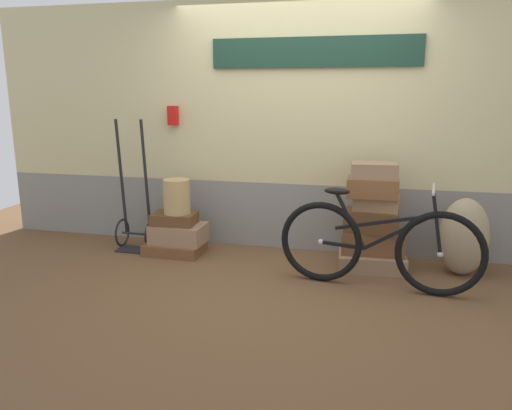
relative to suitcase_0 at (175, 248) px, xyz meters
name	(u,v)px	position (x,y,z in m)	size (l,w,h in m)	color
ground	(281,276)	(1.19, -0.32, -0.09)	(8.73, 5.20, 0.06)	brown
station_building	(299,128)	(1.20, 0.53, 1.23)	(6.73, 0.74, 2.56)	gray
suitcase_0	(175,248)	(0.00, 0.00, 0.00)	(0.58, 0.41, 0.11)	brown
suitcase_1	(179,233)	(0.04, 0.02, 0.15)	(0.54, 0.37, 0.20)	#937051
suitcase_2	(174,219)	(0.00, 0.01, 0.31)	(0.44, 0.30, 0.12)	brown
suitcase_3	(372,261)	(2.00, 0.00, 0.02)	(0.62, 0.42, 0.15)	#937051
suitcase_4	(373,241)	(2.00, 0.05, 0.20)	(0.58, 0.38, 0.21)	brown
suitcase_5	(371,221)	(1.98, 0.01, 0.41)	(0.48, 0.31, 0.20)	brown
suitcase_6	(376,203)	(2.02, 0.04, 0.58)	(0.40, 0.27, 0.13)	#9E754C
suitcase_7	(373,187)	(1.97, 0.00, 0.73)	(0.46, 0.30, 0.17)	brown
suitcase_8	(374,170)	(1.98, 0.03, 0.89)	(0.41, 0.28, 0.14)	#937051
wicker_basket	(177,196)	(0.03, 0.02, 0.55)	(0.27, 0.27, 0.35)	tan
luggage_trolley	(135,219)	(-0.48, 0.08, 0.26)	(0.36, 0.37, 1.37)	black
burlap_sack	(464,237)	(2.80, 0.05, 0.30)	(0.44, 0.37, 0.72)	#9E8966
bicycle	(378,246)	(2.04, -0.47, 0.32)	(1.70, 0.46, 0.91)	black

